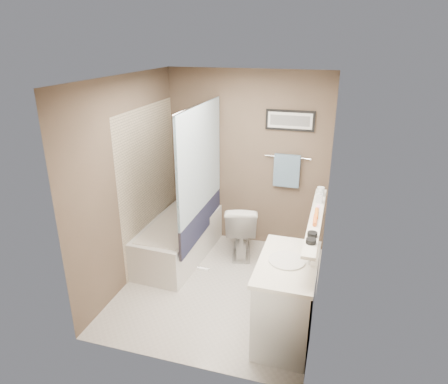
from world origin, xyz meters
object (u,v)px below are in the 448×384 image
(soap_bottle, at_px, (319,196))
(hair_brush_front, at_px, (315,220))
(candle_bowl_far, at_px, (312,234))
(candle_bowl_near, at_px, (311,241))
(hair_brush_back, at_px, (316,213))
(toilet, at_px, (241,228))
(bathtub, at_px, (178,240))
(glass_jar, at_px, (321,191))
(vanity, at_px, (286,301))

(soap_bottle, bearing_deg, hair_brush_front, -90.00)
(candle_bowl_far, bearing_deg, candle_bowl_near, -90.00)
(candle_bowl_near, relative_size, soap_bottle, 0.65)
(candle_bowl_near, relative_size, hair_brush_back, 0.41)
(hair_brush_front, xyz_separation_m, soap_bottle, (0.00, 0.51, 0.05))
(toilet, bearing_deg, bathtub, 10.21)
(glass_jar, distance_m, soap_bottle, 0.20)
(toilet, xyz_separation_m, hair_brush_front, (1.00, -1.12, 0.77))
(candle_bowl_near, relative_size, hair_brush_front, 0.41)
(candle_bowl_far, distance_m, glass_jar, 1.01)
(bathtub, relative_size, candle_bowl_near, 16.67)
(hair_brush_back, bearing_deg, bathtub, 160.77)
(soap_bottle, bearing_deg, candle_bowl_near, -90.00)
(bathtub, height_order, candle_bowl_near, candle_bowl_near)
(soap_bottle, bearing_deg, glass_jar, 90.00)
(candle_bowl_far, relative_size, hair_brush_front, 0.41)
(toilet, distance_m, candle_bowl_far, 1.90)
(vanity, bearing_deg, candle_bowl_near, -28.53)
(candle_bowl_far, bearing_deg, hair_brush_back, 90.00)
(soap_bottle, bearing_deg, vanity, -102.44)
(candle_bowl_far, distance_m, soap_bottle, 0.81)
(candle_bowl_far, xyz_separation_m, glass_jar, (0.00, 1.01, 0.03))
(hair_brush_front, bearing_deg, candle_bowl_far, -90.00)
(bathtub, xyz_separation_m, candle_bowl_near, (1.79, -1.22, 0.89))
(vanity, distance_m, candle_bowl_far, 0.76)
(hair_brush_front, bearing_deg, soap_bottle, 90.00)
(candle_bowl_near, relative_size, candle_bowl_far, 1.00)
(toilet, height_order, hair_brush_back, hair_brush_back)
(soap_bottle, bearing_deg, candle_bowl_far, -90.00)
(bathtub, distance_m, soap_bottle, 2.03)
(candle_bowl_far, bearing_deg, bathtub, 148.68)
(soap_bottle, bearing_deg, hair_brush_back, -90.00)
(toilet, xyz_separation_m, vanity, (0.82, -1.45, 0.03))
(soap_bottle, bearing_deg, toilet, 148.63)
(candle_bowl_far, xyz_separation_m, soap_bottle, (0.00, 0.81, 0.05))
(bathtub, relative_size, candle_bowl_far, 16.67)
(toilet, height_order, candle_bowl_far, candle_bowl_far)
(candle_bowl_far, bearing_deg, glass_jar, 90.00)
(bathtub, height_order, toilet, toilet)
(vanity, relative_size, hair_brush_back, 4.09)
(candle_bowl_far, relative_size, soap_bottle, 0.65)
(hair_brush_front, distance_m, glass_jar, 0.71)
(bathtub, xyz_separation_m, glass_jar, (1.79, -0.07, 0.92))
(candle_bowl_near, bearing_deg, bathtub, 145.72)
(hair_brush_back, bearing_deg, toilet, 136.25)
(candle_bowl_far, height_order, glass_jar, glass_jar)
(toilet, bearing_deg, hair_brush_back, 123.14)
(hair_brush_front, distance_m, soap_bottle, 0.51)
(glass_jar, xyz_separation_m, soap_bottle, (0.00, -0.20, 0.02))
(bathtub, bearing_deg, candle_bowl_near, -31.13)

